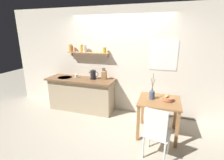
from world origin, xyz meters
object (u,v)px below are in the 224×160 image
dining_chair_near (156,132)px  coffee_mug_by_sink (76,76)px  dining_table (159,106)px  electric_kettle (93,75)px  twig_vase (152,95)px  knife_block (104,75)px  fruit_bowl (168,98)px

dining_chair_near → coffee_mug_by_sink: 2.63m
dining_table → dining_chair_near: bearing=-90.0°
electric_kettle → coffee_mug_by_sink: size_ratio=2.05×
twig_vase → knife_block: bearing=152.9°
fruit_bowl → electric_kettle: 1.97m
electric_kettle → dining_chair_near: bearing=-38.8°
dining_table → twig_vase: size_ratio=1.50×
electric_kettle → knife_block: knife_block is taller
fruit_bowl → coffee_mug_by_sink: bearing=166.0°
twig_vase → coffee_mug_by_sink: twig_vase is taller
twig_vase → dining_chair_near: bearing=-78.8°
electric_kettle → knife_block: bearing=9.1°
knife_block → electric_kettle: bearing=-170.9°
twig_vase → electric_kettle: 1.68m
dining_table → electric_kettle: electric_kettle is taller
knife_block → dining_chair_near: bearing=-45.0°
fruit_bowl → coffee_mug_by_sink: (-2.36, 0.59, 0.12)m
fruit_bowl → twig_vase: twig_vase is taller
fruit_bowl → coffee_mug_by_sink: size_ratio=1.64×
dining_table → twig_vase: (-0.15, 0.02, 0.23)m
dining_chair_near → twig_vase: 0.85m
dining_table → fruit_bowl: size_ratio=3.91×
dining_chair_near → fruit_bowl: 0.84m
dining_chair_near → fruit_bowl: size_ratio=4.59×
dining_table → dining_chair_near: (-0.00, -0.75, -0.11)m
knife_block → coffee_mug_by_sink: (-0.78, -0.06, -0.08)m
dining_chair_near → coffee_mug_by_sink: size_ratio=7.55×
knife_block → coffee_mug_by_sink: bearing=-176.0°
dining_chair_near → knife_block: size_ratio=3.07×
dining_table → knife_block: knife_block is taller
electric_kettle → knife_block: (0.29, 0.05, 0.01)m
fruit_bowl → dining_chair_near: bearing=-101.6°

